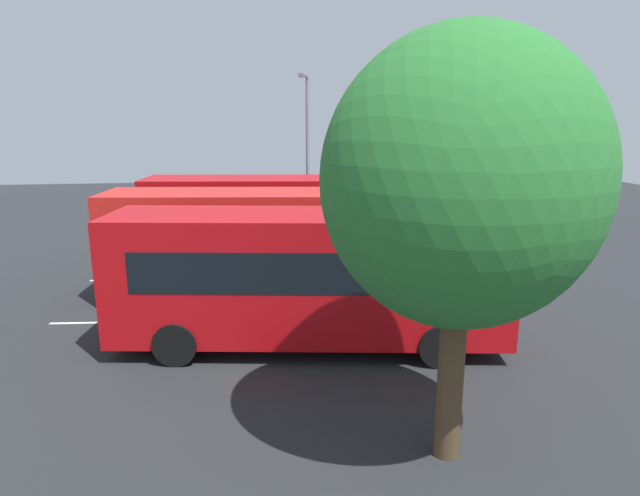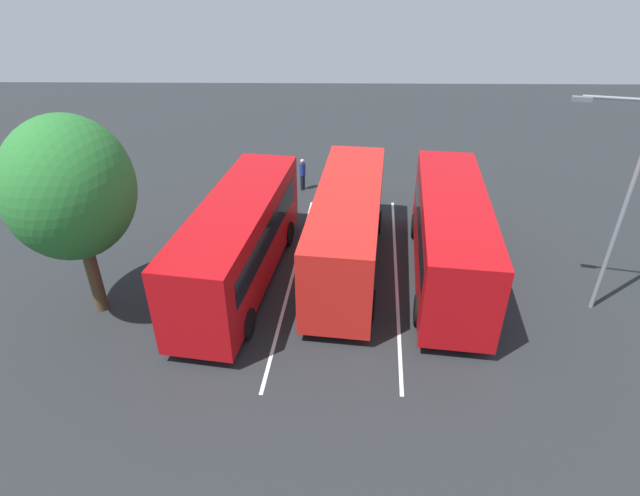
% 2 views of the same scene
% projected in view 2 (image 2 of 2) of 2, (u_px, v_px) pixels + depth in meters
% --- Properties ---
extents(ground_plane, '(66.05, 66.05, 0.00)m').
position_uv_depth(ground_plane, '(345.00, 273.00, 20.49)').
color(ground_plane, '#232628').
extents(bus_far_left, '(10.02, 3.63, 3.46)m').
position_uv_depth(bus_far_left, '(450.00, 234.00, 19.38)').
color(bus_far_left, '#B70C11').
rests_on(bus_far_left, ground).
extents(bus_center_left, '(10.02, 3.58, 3.46)m').
position_uv_depth(bus_center_left, '(348.00, 226.00, 19.93)').
color(bus_center_left, red).
rests_on(bus_center_left, ground).
extents(bus_center_right, '(10.05, 3.88, 3.46)m').
position_uv_depth(bus_center_right, '(239.00, 239.00, 19.05)').
color(bus_center_right, '#B70C11').
rests_on(bus_center_right, ground).
extents(pedestrian, '(0.44, 0.44, 1.75)m').
position_uv_depth(pedestrian, '(302.00, 172.00, 26.96)').
color(pedestrian, '#232833').
rests_on(pedestrian, ground).
extents(street_lamp, '(0.73, 2.45, 7.62)m').
position_uv_depth(street_lamp, '(620.00, 197.00, 16.35)').
color(street_lamp, gray).
rests_on(street_lamp, ground).
extents(depot_tree, '(4.45, 4.01, 7.13)m').
position_uv_depth(depot_tree, '(70.00, 189.00, 16.04)').
color(depot_tree, '#4C3823').
rests_on(depot_tree, ground).
extents(lane_stripe_outer_left, '(13.10, 1.25, 0.01)m').
position_uv_depth(lane_stripe_outer_left, '(396.00, 273.00, 20.46)').
color(lane_stripe_outer_left, silver).
rests_on(lane_stripe_outer_left, ground).
extents(lane_stripe_inner_left, '(13.10, 1.25, 0.01)m').
position_uv_depth(lane_stripe_inner_left, '(293.00, 272.00, 20.52)').
color(lane_stripe_inner_left, silver).
rests_on(lane_stripe_inner_left, ground).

